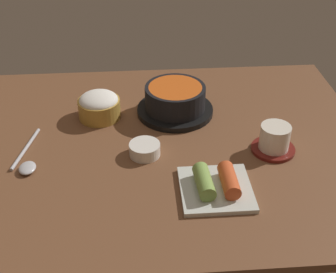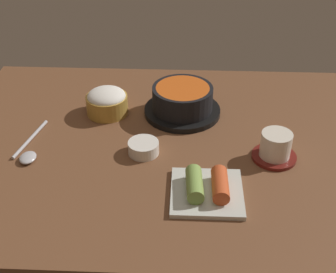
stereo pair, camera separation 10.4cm
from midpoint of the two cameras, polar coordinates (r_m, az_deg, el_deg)
name	(u,v)px [view 1 (the left image)]	position (r cm, az deg, el deg)	size (l,w,h in cm)	color
dining_table	(159,146)	(108.29, -3.90, -1.29)	(100.00, 76.00, 2.00)	brown
stone_pot	(175,100)	(116.90, -1.68, 4.38)	(19.32, 19.32, 7.41)	black
rice_bowl	(99,105)	(117.32, -11.01, 3.70)	(10.50, 10.50, 6.69)	#B78C38
tea_cup_with_saucer	(274,139)	(104.90, 10.21, -0.46)	(9.87, 9.87, 6.49)	maroon
banchan_cup_center	(145,149)	(103.32, -5.78, -1.64)	(6.95, 6.95, 2.86)	white
kimchi_plate	(216,185)	(93.18, 2.75, -6.12)	(14.37, 14.37, 4.34)	silver
spoon	(27,162)	(106.88, -19.68, -3.02)	(5.66, 17.68, 1.35)	#B7B7BC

